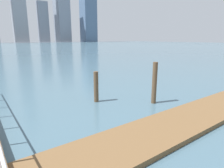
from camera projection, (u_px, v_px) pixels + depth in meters
name	position (u px, v px, depth m)	size (l,w,h in m)	color
ground_plane	(41.00, 90.00, 12.40)	(300.00, 300.00, 0.00)	#476675
floating_dock	(181.00, 122.00, 7.43)	(12.85, 2.00, 0.18)	brown
dock_piling_1	(154.00, 83.00, 9.62)	(0.24, 0.24, 2.12)	brown
dock_piling_3	(96.00, 87.00, 9.89)	(0.24, 0.24, 1.61)	brown
skyline_tower_4	(43.00, 22.00, 164.15)	(8.36, 6.21, 33.53)	gray
skyline_tower_5	(62.00, 20.00, 170.40)	(10.72, 13.41, 38.22)	gray
skyline_tower_6	(88.00, 15.00, 174.84)	(11.96, 12.51, 48.86)	slate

